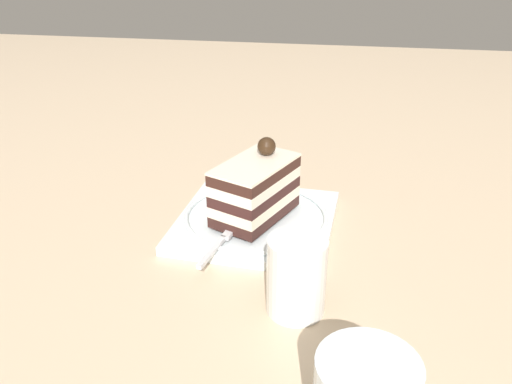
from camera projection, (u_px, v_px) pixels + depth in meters
ground_plane at (237, 226)px, 0.68m from camera, size 2.40×2.40×0.00m
dessert_plate at (256, 219)px, 0.67m from camera, size 0.20×0.20×0.02m
cake_slice at (256, 187)px, 0.65m from camera, size 0.13×0.10×0.09m
fork at (220, 242)px, 0.60m from camera, size 0.10×0.03×0.00m
drink_glass_near at (296, 280)px, 0.51m from camera, size 0.06×0.06×0.08m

